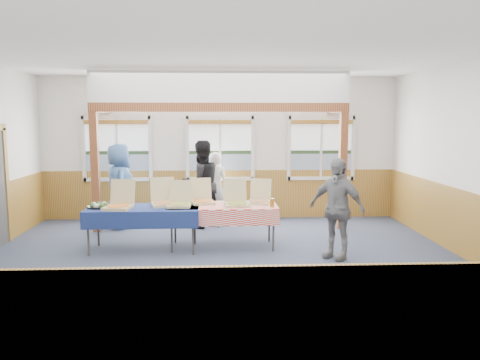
# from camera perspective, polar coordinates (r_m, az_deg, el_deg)

# --- Properties ---
(floor) EXTENTS (8.00, 8.00, 0.00)m
(floor) POSITION_cam_1_polar(r_m,az_deg,el_deg) (7.45, -2.24, -10.25)
(floor) COLOR #292F43
(floor) RESTS_ON ground
(ceiling) EXTENTS (8.00, 8.00, 0.00)m
(ceiling) POSITION_cam_1_polar(r_m,az_deg,el_deg) (7.16, -2.37, 14.95)
(ceiling) COLOR white
(ceiling) RESTS_ON wall_back
(wall_back) EXTENTS (8.00, 0.00, 8.00)m
(wall_back) POSITION_cam_1_polar(r_m,az_deg,el_deg) (10.62, -2.44, 3.89)
(wall_back) COLOR silver
(wall_back) RESTS_ON floor
(wall_front) EXTENTS (8.00, 0.00, 8.00)m
(wall_front) POSITION_cam_1_polar(r_m,az_deg,el_deg) (3.66, -1.92, -3.11)
(wall_front) COLOR silver
(wall_front) RESTS_ON floor
(wall_right) EXTENTS (0.00, 8.00, 8.00)m
(wall_right) POSITION_cam_1_polar(r_m,az_deg,el_deg) (8.20, 26.92, 1.99)
(wall_right) COLOR silver
(wall_right) RESTS_ON floor
(wainscot_back) EXTENTS (7.98, 0.05, 1.10)m
(wainscot_back) POSITION_cam_1_polar(r_m,az_deg,el_deg) (10.71, -2.40, -1.74)
(wainscot_back) COLOR brown
(wainscot_back) RESTS_ON floor
(wainscot_front) EXTENTS (7.98, 0.05, 1.10)m
(wainscot_front) POSITION_cam_1_polar(r_m,az_deg,el_deg) (4.01, -1.85, -17.94)
(wainscot_front) COLOR brown
(wainscot_front) RESTS_ON floor
(wainscot_right) EXTENTS (0.05, 6.98, 1.10)m
(wainscot_right) POSITION_cam_1_polar(r_m,az_deg,el_deg) (8.34, 26.34, -5.20)
(wainscot_right) COLOR brown
(wainscot_right) RESTS_ON floor
(window_left) EXTENTS (1.56, 0.10, 1.46)m
(window_left) POSITION_cam_1_polar(r_m,az_deg,el_deg) (10.81, -14.76, 4.13)
(window_left) COLOR silver
(window_left) RESTS_ON wall_back
(window_mid) EXTENTS (1.56, 0.10, 1.46)m
(window_mid) POSITION_cam_1_polar(r_m,az_deg,el_deg) (10.57, -2.44, 4.30)
(window_mid) COLOR silver
(window_mid) RESTS_ON wall_back
(window_right) EXTENTS (1.56, 0.10, 1.46)m
(window_right) POSITION_cam_1_polar(r_m,az_deg,el_deg) (10.83, 9.86, 4.27)
(window_right) COLOR silver
(window_right) RESTS_ON wall_back
(post_left) EXTENTS (0.15, 0.15, 2.40)m
(post_left) POSITION_cam_1_polar(r_m,az_deg,el_deg) (9.77, -17.21, 0.88)
(post_left) COLOR #5D2914
(post_left) RESTS_ON floor
(post_right) EXTENTS (0.15, 0.15, 2.40)m
(post_right) POSITION_cam_1_polar(r_m,az_deg,el_deg) (9.79, 12.40, 1.06)
(post_right) COLOR #5D2914
(post_right) RESTS_ON floor
(cross_beam) EXTENTS (5.15, 0.18, 0.18)m
(cross_beam) POSITION_cam_1_polar(r_m,az_deg,el_deg) (9.40, -2.43, 8.84)
(cross_beam) COLOR #5D2914
(cross_beam) RESTS_ON post_left
(table_left) EXTENTS (2.01, 1.12, 0.76)m
(table_left) POSITION_cam_1_polar(r_m,az_deg,el_deg) (8.23, -11.71, -3.64)
(table_left) COLOR #383838
(table_left) RESTS_ON floor
(table_right) EXTENTS (1.97, 0.98, 0.76)m
(table_right) POSITION_cam_1_polar(r_m,az_deg,el_deg) (8.27, -2.15, -3.43)
(table_right) COLOR #383838
(table_right) RESTS_ON floor
(pizza_box_a) EXTENTS (0.50, 0.58, 0.47)m
(pizza_box_a) POSITION_cam_1_polar(r_m,az_deg,el_deg) (8.18, -14.57, -2.91)
(pizza_box_a) COLOR #C6B584
(pizza_box_a) RESTS_ON table_left
(pizza_box_b) EXTENTS (0.54, 0.61, 0.47)m
(pizza_box_b) POSITION_cam_1_polar(r_m,az_deg,el_deg) (8.32, -9.24, -2.59)
(pizza_box_b) COLOR #C6B584
(pizza_box_b) RESTS_ON table_left
(pizza_box_c) EXTENTS (0.41, 0.49, 0.43)m
(pizza_box_c) POSITION_cam_1_polar(r_m,az_deg,el_deg) (8.18, -7.40, -2.75)
(pizza_box_c) COLOR #C6B584
(pizza_box_c) RESTS_ON table_right
(pizza_box_d) EXTENTS (0.48, 0.55, 0.43)m
(pizza_box_d) POSITION_cam_1_polar(r_m,az_deg,el_deg) (8.44, -4.60, -2.39)
(pizza_box_d) COLOR #C6B584
(pizza_box_d) RESTS_ON table_right
(pizza_box_e) EXTENTS (0.46, 0.54, 0.45)m
(pizza_box_e) POSITION_cam_1_polar(r_m,az_deg,el_deg) (8.18, -0.42, -2.68)
(pizza_box_e) COLOR #C6B584
(pizza_box_e) RESTS_ON table_right
(pizza_box_f) EXTENTS (0.49, 0.55, 0.42)m
(pizza_box_f) POSITION_cam_1_polar(r_m,az_deg,el_deg) (8.42, 2.34, -2.41)
(pizza_box_f) COLOR #C6B584
(pizza_box_f) RESTS_ON table_right
(veggie_tray) EXTENTS (0.40, 0.40, 0.09)m
(veggie_tray) POSITION_cam_1_polar(r_m,az_deg,el_deg) (8.37, -16.81, -3.02)
(veggie_tray) COLOR black
(veggie_tray) RESTS_ON table_left
(drink_glass) EXTENTS (0.07, 0.07, 0.15)m
(drink_glass) POSITION_cam_1_polar(r_m,az_deg,el_deg) (8.05, 3.93, -2.80)
(drink_glass) COLOR #8D6117
(drink_glass) RESTS_ON table_right
(woman_white) EXTENTS (0.63, 0.49, 1.55)m
(woman_white) POSITION_cam_1_polar(r_m,az_deg,el_deg) (10.31, -3.01, -0.85)
(woman_white) COLOR silver
(woman_white) RESTS_ON floor
(woman_black) EXTENTS (1.11, 1.03, 1.82)m
(woman_black) POSITION_cam_1_polar(r_m,az_deg,el_deg) (9.76, -4.78, -0.51)
(woman_black) COLOR black
(woman_black) RESTS_ON floor
(man_blue) EXTENTS (0.79, 0.99, 1.76)m
(man_blue) POSITION_cam_1_polar(r_m,az_deg,el_deg) (10.02, -14.48, -0.70)
(man_blue) COLOR #3D6398
(man_blue) RESTS_ON floor
(person_grey) EXTENTS (0.98, 0.95, 1.65)m
(person_grey) POSITION_cam_1_polar(r_m,az_deg,el_deg) (7.75, 11.68, -3.40)
(person_grey) COLOR slate
(person_grey) RESTS_ON floor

